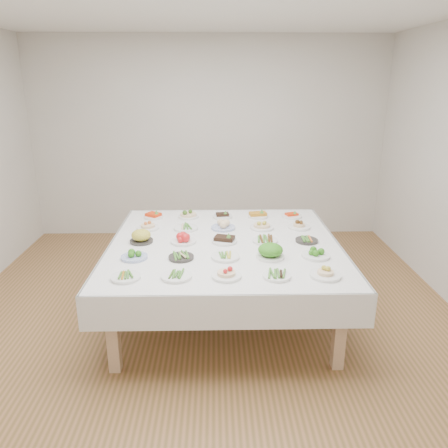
{
  "coord_description": "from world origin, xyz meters",
  "views": [
    {
      "loc": [
        0.09,
        -3.75,
        2.21
      ],
      "look_at": [
        0.17,
        0.25,
        0.88
      ],
      "focal_mm": 35.0,
      "sensor_mm": 36.0,
      "label": 1
    }
  ],
  "objects_px": {
    "display_table": "(224,249)",
    "dish_12": "(224,237)",
    "dish_24": "(292,214)",
    "dish_0": "(126,276)"
  },
  "relations": [
    {
      "from": "dish_24",
      "to": "display_table",
      "type": "bearing_deg",
      "value": -134.93
    },
    {
      "from": "display_table",
      "to": "dish_12",
      "type": "xyz_separation_m",
      "value": [
        0.0,
        -0.01,
        0.12
      ]
    },
    {
      "from": "dish_12",
      "to": "dish_0",
      "type": "bearing_deg",
      "value": -135.23
    },
    {
      "from": "dish_24",
      "to": "dish_0",
      "type": "bearing_deg",
      "value": -134.95
    },
    {
      "from": "display_table",
      "to": "dish_0",
      "type": "relative_size",
      "value": 9.41
    },
    {
      "from": "dish_12",
      "to": "dish_24",
      "type": "relative_size",
      "value": 1.06
    },
    {
      "from": "display_table",
      "to": "dish_12",
      "type": "relative_size",
      "value": 9.19
    },
    {
      "from": "dish_12",
      "to": "dish_24",
      "type": "bearing_deg",
      "value": 45.34
    },
    {
      "from": "display_table",
      "to": "dish_12",
      "type": "distance_m",
      "value": 0.12
    },
    {
      "from": "dish_12",
      "to": "dish_24",
      "type": "distance_m",
      "value": 1.09
    }
  ]
}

